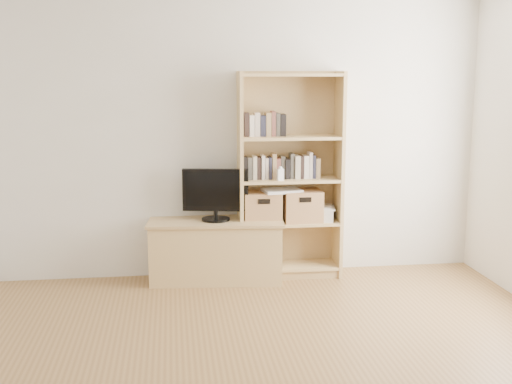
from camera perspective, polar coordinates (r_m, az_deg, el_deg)
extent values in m
cube|color=silver|center=(5.92, -1.42, 4.99)|extent=(4.50, 0.02, 2.60)
cube|color=tan|center=(5.88, -3.56, -5.32)|extent=(1.21, 0.55, 0.54)
cube|color=tan|center=(5.86, 3.03, 1.42)|extent=(0.95, 0.35, 1.89)
cube|color=black|center=(5.75, -3.62, -0.28)|extent=(0.59, 0.14, 0.46)
cube|color=black|center=(5.87, 3.01, 2.31)|extent=(0.82, 0.17, 0.22)
cube|color=black|center=(5.80, 0.99, 5.95)|extent=(0.37, 0.15, 0.19)
cube|color=white|center=(5.74, 2.18, 1.55)|extent=(0.06, 0.05, 0.10)
cube|color=#B07E4F|center=(5.87, 0.59, -1.34)|extent=(0.35, 0.30, 0.28)
cube|color=#B07E4F|center=(5.93, 4.11, -1.21)|extent=(0.35, 0.29, 0.29)
cube|color=white|center=(5.85, 2.30, 0.13)|extent=(0.37, 0.29, 0.03)
cube|color=beige|center=(5.99, 6.08, -1.98)|extent=(0.22, 0.27, 0.11)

